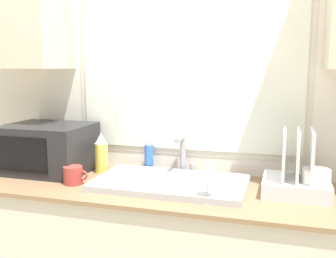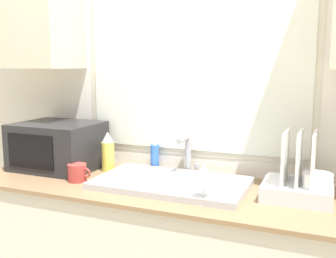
{
  "view_description": "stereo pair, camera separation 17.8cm",
  "coord_description": "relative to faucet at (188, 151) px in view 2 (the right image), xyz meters",
  "views": [
    {
      "loc": [
        0.5,
        -1.42,
        1.48
      ],
      "look_at": [
        -0.01,
        0.26,
        1.2
      ],
      "focal_mm": 42.0,
      "sensor_mm": 36.0,
      "label": 1
    },
    {
      "loc": [
        0.67,
        -1.36,
        1.48
      ],
      "look_at": [
        -0.01,
        0.26,
        1.2
      ],
      "focal_mm": 42.0,
      "sensor_mm": 36.0,
      "label": 2
    }
  ],
  "objects": [
    {
      "name": "wall_back",
      "position": [
        0.01,
        0.06,
        0.37
      ],
      "size": [
        6.0,
        0.38,
        2.6
      ],
      "color": "silver",
      "rests_on": "ground_plane"
    },
    {
      "name": "sink_basin",
      "position": [
        -0.0,
        -0.22,
        -0.11
      ],
      "size": [
        0.71,
        0.41,
        0.03
      ],
      "color": "#B2B2B7",
      "rests_on": "countertop"
    },
    {
      "name": "faucet",
      "position": [
        0.0,
        0.0,
        0.0
      ],
      "size": [
        0.08,
        0.15,
        0.21
      ],
      "color": "#99999E",
      "rests_on": "countertop"
    },
    {
      "name": "microwave",
      "position": [
        -0.71,
        -0.15,
        0.0
      ],
      "size": [
        0.44,
        0.36,
        0.25
      ],
      "color": "#232326",
      "rests_on": "countertop"
    },
    {
      "name": "dish_rack",
      "position": [
        0.57,
        -0.17,
        -0.05
      ],
      "size": [
        0.29,
        0.26,
        0.29
      ],
      "color": "silver",
      "rests_on": "countertop"
    },
    {
      "name": "spray_bottle",
      "position": [
        -0.42,
        -0.09,
        -0.02
      ],
      "size": [
        0.07,
        0.07,
        0.21
      ],
      "color": "#D8CC4C",
      "rests_on": "countertop"
    },
    {
      "name": "soap_bottle",
      "position": [
        -0.2,
        0.02,
        -0.05
      ],
      "size": [
        0.05,
        0.05,
        0.17
      ],
      "color": "blue",
      "rests_on": "countertop"
    },
    {
      "name": "mug_near_sink",
      "position": [
        -0.46,
        -0.32,
        -0.08
      ],
      "size": [
        0.12,
        0.09,
        0.09
      ],
      "color": "#A53833",
      "rests_on": "countertop"
    },
    {
      "name": "wine_glass",
      "position": [
        0.21,
        -0.39,
        0.0
      ],
      "size": [
        0.07,
        0.07,
        0.17
      ],
      "color": "silver",
      "rests_on": "countertop"
    }
  ]
}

